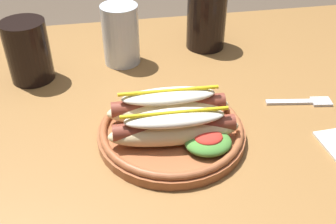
{
  "coord_description": "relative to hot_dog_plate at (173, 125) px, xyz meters",
  "views": [
    {
      "loc": [
        -0.04,
        -0.58,
        1.16
      ],
      "look_at": [
        0.06,
        -0.05,
        0.77
      ],
      "focal_mm": 42.59,
      "sensor_mm": 36.0,
      "label": 1
    }
  ],
  "objects": [
    {
      "name": "dining_table",
      "position": [
        -0.06,
        0.08,
        -0.13
      ],
      "size": [
        1.25,
        0.83,
        0.74
      ],
      "color": "olive",
      "rests_on": "ground_plane"
    },
    {
      "name": "soda_cup",
      "position": [
        -0.24,
        0.24,
        0.03
      ],
      "size": [
        0.08,
        0.08,
        0.12
      ],
      "primitive_type": "cylinder",
      "color": "black",
      "rests_on": "dining_table"
    },
    {
      "name": "water_cup",
      "position": [
        -0.06,
        0.27,
        0.04
      ],
      "size": [
        0.08,
        0.08,
        0.13
      ],
      "primitive_type": "cylinder",
      "color": "silver",
      "rests_on": "dining_table"
    },
    {
      "name": "extra_cup",
      "position": [
        0.14,
        0.31,
        0.04
      ],
      "size": [
        0.09,
        0.09,
        0.13
      ],
      "primitive_type": "cylinder",
      "color": "black",
      "rests_on": "dining_table"
    },
    {
      "name": "fork",
      "position": [
        0.26,
        0.06,
        -0.02
      ],
      "size": [
        0.12,
        0.04,
        0.0
      ],
      "rotation": [
        0.0,
        0.0,
        -0.16
      ],
      "color": "silver",
      "rests_on": "dining_table"
    },
    {
      "name": "hot_dog_plate",
      "position": [
        0.0,
        0.0,
        0.0
      ],
      "size": [
        0.24,
        0.24,
        0.08
      ],
      "color": "#9E5633",
      "rests_on": "dining_table"
    }
  ]
}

